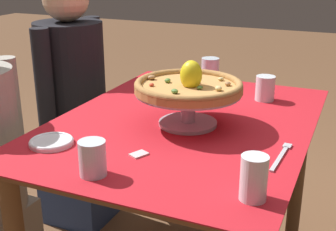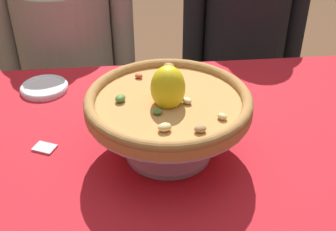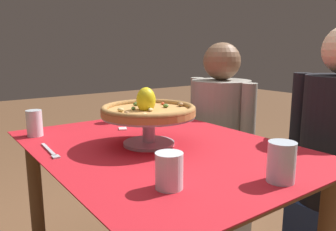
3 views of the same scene
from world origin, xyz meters
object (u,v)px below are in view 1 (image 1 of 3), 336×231
pizza_stand (188,103)px  water_glass_front_right (265,90)px  water_glass_front_left (254,181)px  dinner_fork (281,155)px  diner_right (74,112)px  water_glass_side_right (210,73)px  side_plate (51,142)px  water_glass_side_left (93,160)px  sugar_packet (139,154)px  pizza (189,85)px

pizza_stand → water_glass_front_right: bearing=-25.4°
water_glass_front_left → water_glass_front_right: bearing=10.3°
water_glass_front_right → dinner_fork: bearing=-162.5°
water_glass_front_left → diner_right: 1.33m
water_glass_side_right → water_glass_front_right: bearing=-118.0°
water_glass_side_right → pizza_stand: bearing=-169.4°
water_glass_front_left → dinner_fork: size_ratio=0.55×
pizza_stand → side_plate: (-0.32, 0.32, -0.07)m
water_glass_side_left → sugar_packet: (0.16, -0.05, -0.04)m
pizza → dinner_fork: (-0.13, -0.34, -0.14)m
water_glass_side_left → side_plate: (0.12, 0.23, -0.03)m
water_glass_side_left → pizza_stand: bearing=-12.0°
pizza_stand → water_glass_side_right: 0.54m
water_glass_front_left → diner_right: diner_right is taller
water_glass_front_left → water_glass_side_right: bearing=24.4°
water_glass_side_right → diner_right: 0.69m
side_plate → diner_right: size_ratio=0.11×
pizza → side_plate: pizza is taller
side_plate → sugar_packet: (0.04, -0.28, -0.01)m
water_glass_front_right → sugar_packet: size_ratio=1.96×
water_glass_front_left → diner_right: bearing=53.9°
water_glass_front_left → sugar_packet: size_ratio=2.23×
water_glass_side_left → side_plate: bearing=62.1°
water_glass_side_right → side_plate: water_glass_side_right is taller
pizza_stand → side_plate: pizza_stand is taller
water_glass_side_left → side_plate: size_ratio=0.71×
diner_right → pizza_stand: bearing=-116.7°
water_glass_side_left → sugar_packet: water_glass_side_left is taller
side_plate → pizza: bearing=-44.8°
pizza_stand → water_glass_front_left: 0.51m
water_glass_front_left → pizza: bearing=38.6°
side_plate → dinner_fork: side_plate is taller
side_plate → diner_right: 0.83m
pizza → diner_right: bearing=63.3°
water_glass_side_right → water_glass_side_left: 0.97m
pizza_stand → dinner_fork: size_ratio=1.73×
side_plate → sugar_packet: bearing=-82.3°
side_plate → diner_right: bearing=30.8°
water_glass_side_right → water_glass_front_left: (-0.93, -0.42, -0.00)m
side_plate → dinner_fork: 0.69m
water_glass_side_left → diner_right: size_ratio=0.08×
water_glass_front_right → diner_right: diner_right is taller
pizza → water_glass_front_left: (-0.40, -0.32, -0.09)m
water_glass_front_right → water_glass_front_left: (-0.78, -0.14, 0.01)m
water_glass_side_right → water_glass_front_left: water_glass_side_right is taller
pizza → sugar_packet: size_ratio=7.21×
pizza → water_glass_front_right: pizza is taller
water_glass_front_left → side_plate: 0.65m
side_plate → water_glass_front_right: bearing=-35.5°
pizza → water_glass_front_right: 0.43m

